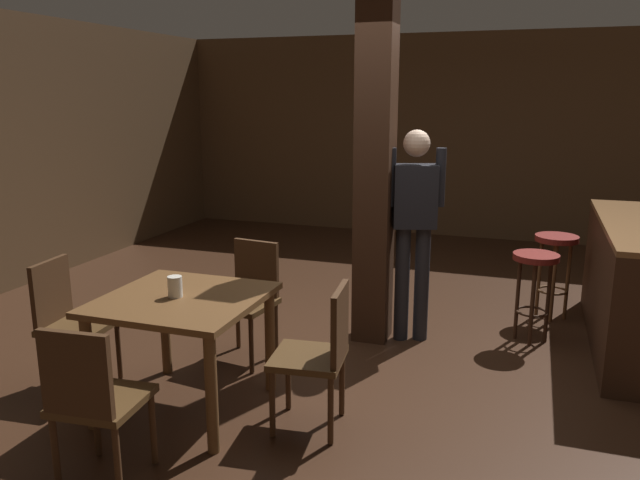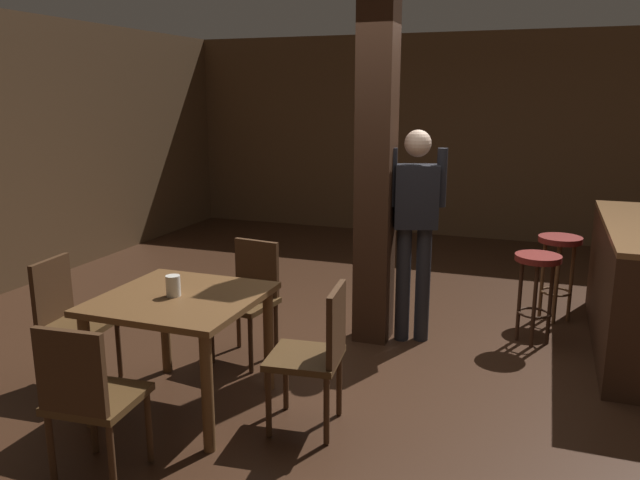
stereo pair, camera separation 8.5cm
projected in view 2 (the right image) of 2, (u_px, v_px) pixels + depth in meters
ground_plane at (372, 355)px, 4.86m from camera, size 10.80×10.80×0.00m
wall_back at (460, 137)px, 8.66m from camera, size 8.00×0.10×2.80m
pillar at (376, 171)px, 4.90m from camera, size 0.28×0.28×2.80m
dining_table at (181, 314)px, 3.93m from camera, size 0.96×0.96×0.76m
chair_west at (69, 316)px, 4.27m from camera, size 0.46×0.46×0.89m
chair_east at (317, 350)px, 3.70m from camera, size 0.46×0.46×0.89m
chair_north at (249, 294)px, 4.74m from camera, size 0.47×0.47×0.89m
chair_south at (88, 395)px, 3.14m from camera, size 0.45×0.45×0.89m
napkin_cup at (173, 286)px, 3.88m from camera, size 0.09×0.09×0.13m
standing_person at (415, 221)px, 4.95m from camera, size 0.47×0.29×1.72m
bar_counter at (623, 284)px, 4.93m from camera, size 0.56×2.11×1.02m
bar_stool_near at (537, 276)px, 5.00m from camera, size 0.36×0.36×0.74m
bar_stool_mid at (559, 257)px, 5.51m from camera, size 0.37×0.37×0.77m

